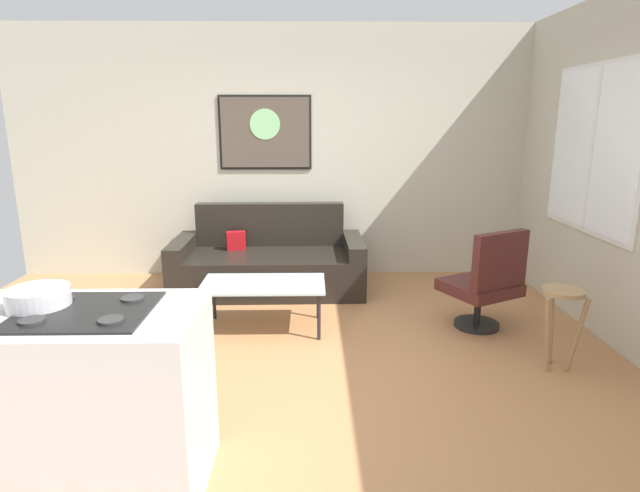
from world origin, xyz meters
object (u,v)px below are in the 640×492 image
object	(u,v)px
wall_painting	(265,132)
coffee_table	(263,286)
bar_stool	(561,309)
armchair	(486,282)
mixing_bowl	(38,299)
couch	(269,264)

from	to	relation	value
wall_painting	coffee_table	bearing A→B (deg)	-86.76
bar_stool	armchair	bearing A→B (deg)	112.64
armchair	bar_stool	world-z (taller)	armchair
armchair	bar_stool	bearing A→B (deg)	-67.36
armchair	mixing_bowl	bearing A→B (deg)	-146.14
coffee_table	wall_painting	xyz separation A→B (m)	(-0.09, 1.66, 1.26)
coffee_table	wall_painting	size ratio (longest dim) A/B	1.03
coffee_table	mixing_bowl	distance (m)	2.19
wall_painting	armchair	bearing A→B (deg)	-40.62
armchair	mixing_bowl	world-z (taller)	mixing_bowl
coffee_table	armchair	xyz separation A→B (m)	(1.91, -0.06, 0.05)
armchair	couch	bearing A→B (deg)	149.25
coffee_table	bar_stool	size ratio (longest dim) A/B	1.73
coffee_table	couch	bearing A→B (deg)	92.14
coffee_table	mixing_bowl	xyz separation A→B (m)	(-0.87, -1.92, 0.58)
coffee_table	wall_painting	bearing A→B (deg)	93.24
couch	coffee_table	bearing A→B (deg)	-87.86
couch	bar_stool	size ratio (longest dim) A/B	3.28
armchair	wall_painting	size ratio (longest dim) A/B	0.87
armchair	mixing_bowl	size ratio (longest dim) A/B	3.15
armchair	mixing_bowl	xyz separation A→B (m)	(-2.78, -1.86, 0.54)
mixing_bowl	wall_painting	size ratio (longest dim) A/B	0.28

